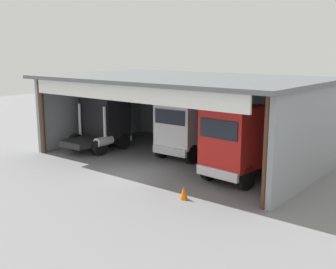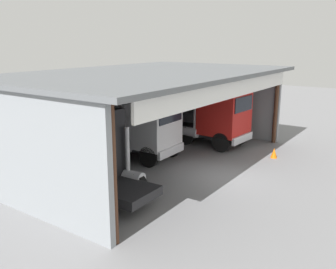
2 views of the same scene
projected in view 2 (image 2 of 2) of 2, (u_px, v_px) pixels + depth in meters
ground_plane at (224, 177)px, 17.60m from camera, size 80.00×80.00×0.00m
workshop_shed at (134, 96)px, 19.78m from camera, size 15.90×9.99×4.80m
truck_black_yard_outside at (91, 154)px, 14.68m from camera, size 2.74×4.26×3.66m
truck_white_center_right_bay at (150, 127)px, 19.73m from camera, size 2.63×4.46×3.50m
truck_red_center_bay at (219, 115)px, 22.36m from camera, size 2.67×5.47×3.71m
oil_drum at (127, 131)px, 24.62m from camera, size 0.58×0.58×0.93m
tool_cart at (128, 134)px, 23.66m from camera, size 0.90×0.60×1.00m
traffic_cone at (274, 153)px, 20.38m from camera, size 0.36×0.36×0.56m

